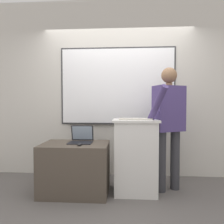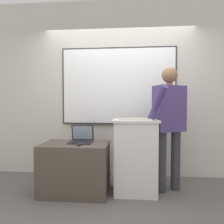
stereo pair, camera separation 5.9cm
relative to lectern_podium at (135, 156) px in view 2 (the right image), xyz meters
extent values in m
plane|color=#5B5654|center=(-0.26, -0.48, -0.51)|extent=(30.00, 30.00, 0.00)
cube|color=beige|center=(-0.26, 0.73, 0.98)|extent=(6.40, 0.12, 2.98)
cube|color=#2D2D30|center=(-0.27, 0.66, 1.02)|extent=(1.93, 0.02, 1.30)
cube|color=white|center=(-0.27, 0.66, 1.02)|extent=(1.88, 0.02, 1.25)
cube|color=#2D2D30|center=(-0.27, 0.64, 0.38)|extent=(1.69, 0.04, 0.02)
cube|color=silver|center=(0.00, 0.00, -0.02)|extent=(0.57, 0.42, 0.98)
cube|color=silver|center=(0.00, 0.00, 0.49)|extent=(0.61, 0.45, 0.03)
cube|color=#4C4238|center=(-0.82, -0.05, -0.17)|extent=(0.91, 0.59, 0.68)
cylinder|color=#333338|center=(0.36, 0.06, -0.09)|extent=(0.13, 0.13, 0.84)
cylinder|color=#333338|center=(0.57, 0.15, -0.09)|extent=(0.13, 0.13, 0.84)
cube|color=#473870|center=(0.47, 0.11, 0.65)|extent=(0.48, 0.37, 0.63)
cylinder|color=#8C6647|center=(0.47, 0.11, 0.99)|extent=(0.09, 0.09, 0.04)
sphere|color=#8C6647|center=(0.47, 0.11, 1.11)|extent=(0.22, 0.22, 0.22)
cylinder|color=#473870|center=(0.25, -0.17, 0.69)|extent=(0.25, 0.43, 0.52)
cylinder|color=#473870|center=(0.68, 0.20, 0.63)|extent=(0.08, 0.08, 0.60)
cube|color=black|center=(-0.76, -0.03, 0.18)|extent=(0.32, 0.23, 0.01)
cube|color=black|center=(-0.76, 0.11, 0.30)|extent=(0.32, 0.06, 0.22)
cube|color=#8C9EB2|center=(-0.76, 0.10, 0.30)|extent=(0.29, 0.05, 0.20)
cube|color=beige|center=(0.00, -0.06, 0.51)|extent=(0.44, 0.15, 0.02)
ellipsoid|color=black|center=(-0.73, -0.20, 0.19)|extent=(0.06, 0.10, 0.03)
camera|label=1|loc=(-0.15, -2.73, 0.71)|focal=32.00mm
camera|label=2|loc=(-0.09, -2.72, 0.71)|focal=32.00mm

